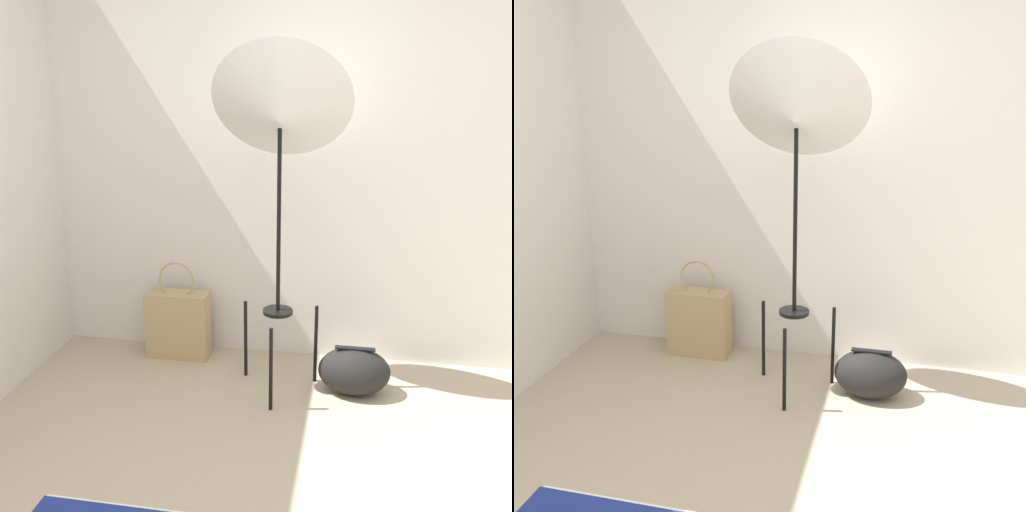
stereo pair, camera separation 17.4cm
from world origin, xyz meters
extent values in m
cube|color=silver|center=(0.00, 2.06, 1.30)|extent=(8.00, 0.05, 2.60)
cylinder|color=black|center=(-0.16, 1.34, 0.23)|extent=(0.02, 0.02, 0.46)
cylinder|color=black|center=(-0.36, 1.69, 0.23)|extent=(0.02, 0.02, 0.46)
cylinder|color=black|center=(0.04, 1.69, 0.23)|extent=(0.02, 0.02, 0.46)
cylinder|color=black|center=(-0.16, 1.57, 0.46)|extent=(0.16, 0.16, 0.02)
cylinder|color=black|center=(-0.16, 1.57, 0.99)|extent=(0.02, 0.02, 1.05)
cone|color=white|center=(-0.16, 1.57, 1.51)|extent=(0.72, 0.55, 0.68)
cube|color=tan|center=(-0.83, 1.87, 0.21)|extent=(0.38, 0.16, 0.41)
torus|color=tan|center=(-0.83, 1.87, 0.50)|extent=(0.22, 0.01, 0.22)
ellipsoid|color=black|center=(0.26, 1.59, 0.13)|extent=(0.39, 0.26, 0.26)
cube|color=black|center=(0.26, 1.59, 0.27)|extent=(0.22, 0.04, 0.01)
camera|label=1|loc=(0.26, -1.41, 1.67)|focal=42.00mm
camera|label=2|loc=(0.43, -1.37, 1.67)|focal=42.00mm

